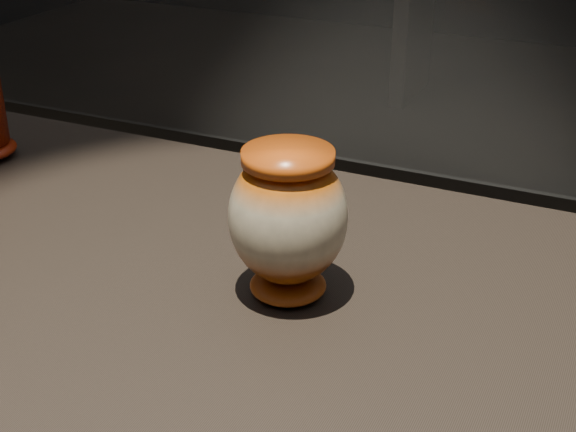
# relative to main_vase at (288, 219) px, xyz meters

# --- Properties ---
(main_vase) EXTENTS (0.15, 0.15, 0.18)m
(main_vase) POSITION_rel_main_vase_xyz_m (0.00, 0.00, 0.00)
(main_vase) COLOR #83370B
(main_vase) RESTS_ON display_plinth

